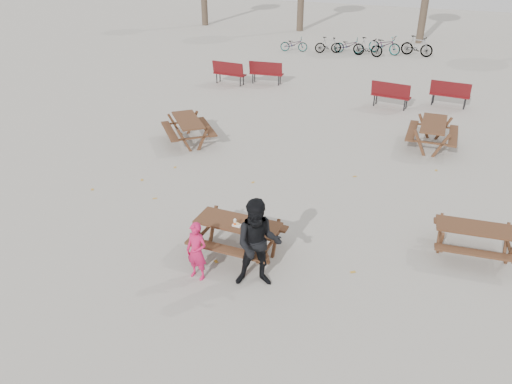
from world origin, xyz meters
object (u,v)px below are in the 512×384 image
at_px(main_picnic_table, 238,230).
at_px(picnic_table_far, 432,135).
at_px(food_tray, 237,225).
at_px(child, 197,251).
at_px(adult, 258,244).
at_px(picnic_table_north, 189,131).
at_px(picnic_table_east, 474,241).
at_px(soda_bottle, 235,223).

xyz_separation_m(main_picnic_table, picnic_table_far, (3.27, 7.76, -0.18)).
xyz_separation_m(food_tray, picnic_table_far, (3.22, 7.91, -0.39)).
bearing_deg(child, food_tray, 71.59).
xyz_separation_m(adult, picnic_table_far, (2.46, 8.57, -0.53)).
relative_size(main_picnic_table, child, 1.44).
distance_m(child, adult, 1.27).
bearing_deg(child, picnic_table_north, 127.43).
distance_m(food_tray, picnic_table_far, 8.55).
height_order(picnic_table_east, picnic_table_north, picnic_table_north).
xyz_separation_m(main_picnic_table, food_tray, (0.05, -0.15, 0.21)).
height_order(food_tray, picnic_table_north, food_tray).
relative_size(child, adult, 0.67).
bearing_deg(picnic_table_north, main_picnic_table, -3.32).
distance_m(picnic_table_east, picnic_table_far, 6.07).
relative_size(main_picnic_table, food_tray, 10.00).
height_order(main_picnic_table, picnic_table_east, main_picnic_table).
bearing_deg(child, adult, 19.93).
relative_size(picnic_table_east, picnic_table_north, 0.89).
bearing_deg(picnic_table_far, picnic_table_north, 108.02).
height_order(soda_bottle, picnic_table_north, soda_bottle).
xyz_separation_m(food_tray, picnic_table_north, (-4.16, 5.28, -0.40)).
height_order(food_tray, picnic_table_far, picnic_table_far).
relative_size(food_tray, adult, 0.10).
height_order(main_picnic_table, picnic_table_far, picnic_table_far).
bearing_deg(adult, main_picnic_table, 113.42).
height_order(main_picnic_table, soda_bottle, soda_bottle).
bearing_deg(picnic_table_north, picnic_table_east, 27.55).
xyz_separation_m(child, picnic_table_east, (5.07, 2.96, -0.27)).
height_order(main_picnic_table, child, child).
height_order(child, picnic_table_far, child).
bearing_deg(child, picnic_table_east, 36.80).
relative_size(adult, picnic_table_far, 0.99).
xyz_separation_m(main_picnic_table, child, (-0.39, -1.10, 0.04)).
bearing_deg(adult, picnic_table_far, 52.77).
bearing_deg(adult, soda_bottle, 119.21).
distance_m(main_picnic_table, soda_bottle, 0.31).
bearing_deg(adult, food_tray, 117.52).
distance_m(main_picnic_table, food_tray, 0.26).
relative_size(picnic_table_north, picnic_table_far, 0.97).
distance_m(food_tray, adult, 1.02).
bearing_deg(picnic_table_far, main_picnic_table, 155.53).
xyz_separation_m(soda_bottle, picnic_table_north, (-4.12, 5.28, -0.45)).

